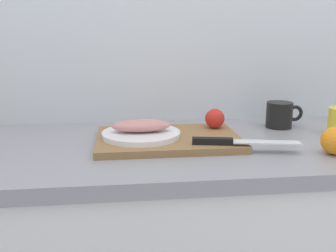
{
  "coord_description": "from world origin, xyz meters",
  "views": [
    {
      "loc": [
        -0.27,
        -1.07,
        1.22
      ],
      "look_at": [
        -0.14,
        0.01,
        0.95
      ],
      "focal_mm": 40.95,
      "sensor_mm": 36.0,
      "label": 1
    }
  ],
  "objects_px": {
    "cutting_board": "(168,139)",
    "coffee_mug_0": "(280,115)",
    "white_plate": "(141,134)",
    "fish_fillet": "(141,126)",
    "chef_knife": "(232,142)"
  },
  "relations": [
    {
      "from": "white_plate",
      "to": "chef_knife",
      "type": "xyz_separation_m",
      "value": [
        0.24,
        -0.11,
        0.0
      ]
    },
    {
      "from": "cutting_board",
      "to": "white_plate",
      "type": "distance_m",
      "value": 0.08
    },
    {
      "from": "fish_fillet",
      "to": "coffee_mug_0",
      "type": "bearing_deg",
      "value": 16.0
    },
    {
      "from": "cutting_board",
      "to": "coffee_mug_0",
      "type": "xyz_separation_m",
      "value": [
        0.4,
        0.14,
        0.03
      ]
    },
    {
      "from": "fish_fillet",
      "to": "chef_knife",
      "type": "distance_m",
      "value": 0.27
    },
    {
      "from": "white_plate",
      "to": "cutting_board",
      "type": "bearing_deg",
      "value": -0.95
    },
    {
      "from": "chef_knife",
      "to": "fish_fillet",
      "type": "bearing_deg",
      "value": 166.16
    },
    {
      "from": "chef_knife",
      "to": "coffee_mug_0",
      "type": "xyz_separation_m",
      "value": [
        0.24,
        0.25,
        0.01
      ]
    },
    {
      "from": "fish_fillet",
      "to": "chef_knife",
      "type": "relative_size",
      "value": 0.59
    },
    {
      "from": "cutting_board",
      "to": "chef_knife",
      "type": "xyz_separation_m",
      "value": [
        0.16,
        -0.11,
        0.02
      ]
    },
    {
      "from": "white_plate",
      "to": "fish_fillet",
      "type": "bearing_deg",
      "value": 169.38
    },
    {
      "from": "cutting_board",
      "to": "coffee_mug_0",
      "type": "height_order",
      "value": "coffee_mug_0"
    },
    {
      "from": "cutting_board",
      "to": "white_plate",
      "type": "relative_size",
      "value": 1.82
    },
    {
      "from": "coffee_mug_0",
      "to": "fish_fillet",
      "type": "bearing_deg",
      "value": -164.0
    },
    {
      "from": "chef_knife",
      "to": "coffee_mug_0",
      "type": "bearing_deg",
      "value": 57.78
    }
  ]
}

